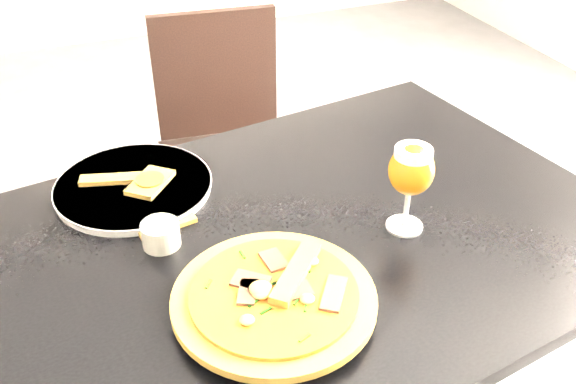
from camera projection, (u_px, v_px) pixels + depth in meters
name	position (u px, v px, depth m)	size (l,w,h in m)	color
dining_table	(290.00, 275.00, 1.18)	(1.31, 0.98, 0.75)	black
chair_far	(226.00, 146.00, 1.95)	(0.43, 0.43, 0.85)	black
plate_main	(275.00, 293.00, 1.00)	(0.28, 0.28, 0.01)	white
pizza	(274.00, 296.00, 0.97)	(0.31, 0.31, 0.03)	olive
plate_second	(134.00, 187.00, 1.24)	(0.30, 0.30, 0.02)	white
crust_scraps	(137.00, 181.00, 1.23)	(0.18, 0.13, 0.01)	olive
loose_crust	(167.00, 226.00, 1.15)	(0.11, 0.02, 0.01)	olive
sauce_cup	(161.00, 233.00, 1.10)	(0.07, 0.07, 0.04)	silver
beer_glass	(411.00, 171.00, 1.08)	(0.08, 0.08, 0.17)	silver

